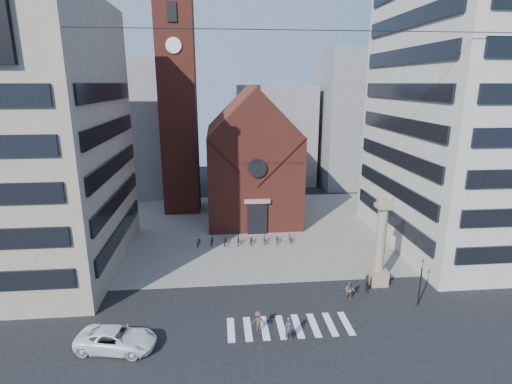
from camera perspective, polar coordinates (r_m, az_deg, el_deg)
ground at (r=35.29m, az=2.99°, el=-15.98°), size 120.00×120.00×0.00m
piazza at (r=52.33m, az=-0.06°, el=-5.15°), size 46.00×30.00×0.05m
zebra_crossing at (r=32.87m, az=4.79°, el=-18.59°), size 10.20×3.20×0.01m
church at (r=56.00m, az=-0.65°, el=4.67°), size 12.00×16.65×18.00m
campanile at (r=58.11m, az=-11.05°, el=12.49°), size 5.50×5.50×31.20m
building_left at (r=44.58m, az=-31.39°, el=6.24°), size 18.00×20.00×26.00m
building_right at (r=50.73m, az=29.45°, el=10.77°), size 18.00×22.00×32.00m
bg_block_left at (r=71.85m, az=-18.02°, el=8.72°), size 16.00×14.00×22.00m
bg_block_mid at (r=76.13m, az=2.61°, el=8.26°), size 14.00×12.00×18.00m
bg_block_right at (r=76.85m, az=15.05°, el=10.08°), size 16.00×14.00×24.00m
lion_column at (r=38.88m, az=17.28°, el=-7.89°), size 1.63×1.60×8.68m
traffic_light at (r=36.93m, az=22.45°, el=-11.66°), size 0.13×0.16×4.30m
white_car at (r=31.72m, az=-19.30°, el=-19.22°), size 5.98×3.59×1.55m
pedestrian_0 at (r=30.89m, az=4.77°, el=-18.95°), size 0.74×0.52×1.90m
pedestrian_1 at (r=36.67m, az=13.26°, el=-13.53°), size 1.06×0.99×1.74m
pedestrian_2 at (r=38.07m, az=15.55°, el=-12.54°), size 0.80×1.13×1.77m
pedestrian_3 at (r=31.87m, az=0.37°, el=-17.95°), size 1.15×0.75×1.66m
scooter_0 at (r=47.08m, az=-8.20°, el=-7.06°), size 0.87×1.88×0.95m
scooter_1 at (r=47.00m, az=-6.32°, el=-6.96°), size 0.73×1.80×1.05m
scooter_2 at (r=47.02m, az=-4.43°, el=-6.97°), size 0.87×1.88×0.95m
scooter_3 at (r=47.04m, az=-2.55°, el=-6.86°), size 0.73×1.80×1.05m
scooter_4 at (r=47.15m, az=-0.68°, el=-6.86°), size 0.87×1.88×0.95m
scooter_5 at (r=47.28m, az=1.19°, el=-6.73°), size 0.73×1.80×1.05m
scooter_6 at (r=47.49m, az=3.04°, el=-6.72°), size 0.87×1.88×0.95m
scooter_7 at (r=47.71m, az=4.87°, el=-6.58°), size 0.73×1.80×1.05m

